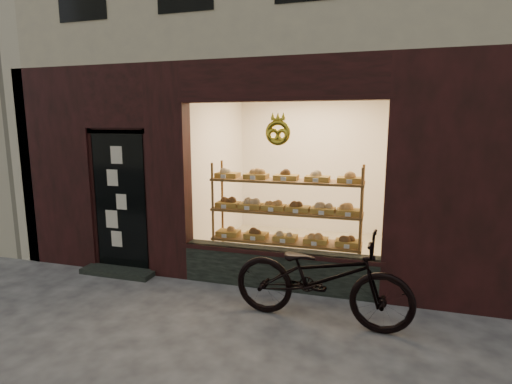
% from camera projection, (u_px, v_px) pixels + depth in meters
% --- Properties ---
extents(ground, '(90.00, 90.00, 0.00)m').
position_uv_depth(ground, '(178.00, 370.00, 3.72)').
color(ground, '#363638').
extents(display_shelf, '(2.20, 0.45, 1.70)m').
position_uv_depth(display_shelf, '(286.00, 219.00, 5.85)').
color(display_shelf, brown).
rests_on(display_shelf, ground).
extents(bicycle, '(2.10, 0.87, 1.08)m').
position_uv_depth(bicycle, '(321.00, 277.00, 4.54)').
color(bicycle, black).
rests_on(bicycle, ground).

